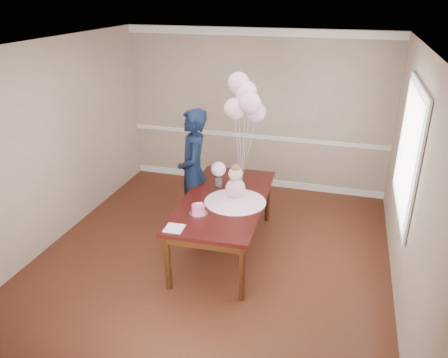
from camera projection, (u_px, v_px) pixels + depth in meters
floor at (212, 258)px, 5.76m from camera, size 4.50×5.00×0.00m
ceiling at (209, 46)px, 4.67m from camera, size 4.50×5.00×0.02m
wall_back at (256, 111)px, 7.41m from camera, size 4.50×0.02×2.70m
wall_front at (101, 291)px, 3.02m from camera, size 4.50×0.02×2.70m
wall_left at (49, 146)px, 5.79m from camera, size 0.02×5.00×2.70m
wall_right at (412, 185)px, 4.64m from camera, size 0.02×5.00×2.70m
chair_rail_trim at (255, 136)px, 7.59m from camera, size 4.50×0.02×0.07m
crown_molding at (258, 32)px, 6.89m from camera, size 4.50×0.02×0.12m
baseboard_trim at (253, 181)px, 7.92m from camera, size 4.50×0.02×0.12m
window_frame at (409, 151)px, 5.01m from camera, size 0.02×1.66×1.56m
window_blinds at (407, 151)px, 5.01m from camera, size 0.01×1.50×1.40m
dining_table_top at (224, 200)px, 5.64m from camera, size 1.12×2.12×0.05m
table_apron at (224, 206)px, 5.67m from camera, size 1.01×2.01×0.10m
table_leg_fl at (168, 262)px, 5.04m from camera, size 0.08×0.08×0.73m
table_leg_fr at (242, 273)px, 4.85m from camera, size 0.08×0.08×0.73m
table_leg_bl at (212, 193)px, 6.74m from camera, size 0.08×0.08×0.73m
table_leg_br at (268, 199)px, 6.55m from camera, size 0.08×0.08×0.73m
baby_skirt at (235, 198)px, 5.53m from camera, size 0.82×0.82×0.10m
baby_torso at (235, 188)px, 5.47m from camera, size 0.25×0.25×0.25m
baby_head at (235, 174)px, 5.39m from camera, size 0.18×0.18×0.18m
baby_hair at (236, 169)px, 5.37m from camera, size 0.12×0.12×0.12m
cake_platter at (198, 213)px, 5.26m from camera, size 0.24×0.24×0.01m
birthday_cake at (198, 209)px, 5.24m from camera, size 0.16×0.16×0.10m
cake_flower_a at (198, 204)px, 5.21m from camera, size 0.03×0.03×0.03m
cake_flower_b at (201, 203)px, 5.22m from camera, size 0.03×0.03×0.03m
rose_vase_near at (219, 182)px, 5.91m from camera, size 0.11×0.11×0.17m
roses_near at (219, 169)px, 5.83m from camera, size 0.20×0.20×0.20m
napkin at (174, 228)px, 4.92m from camera, size 0.22×0.22×0.01m
balloon_weight at (241, 181)px, 6.11m from camera, size 0.04×0.04×0.02m
balloon_a at (235, 109)px, 5.72m from camera, size 0.29×0.29×0.29m
balloon_b at (250, 103)px, 5.59m from camera, size 0.29×0.29×0.29m
balloon_c at (246, 92)px, 5.70m from camera, size 0.29×0.29×0.29m
balloon_d at (239, 83)px, 5.70m from camera, size 0.29×0.29×0.29m
balloon_e at (255, 112)px, 5.76m from camera, size 0.29×0.29×0.29m
balloon_ribbon_a at (238, 151)px, 5.95m from camera, size 0.10×0.01×0.87m
balloon_ribbon_b at (245, 149)px, 5.88m from camera, size 0.11×0.05×0.97m
balloon_ribbon_c at (243, 143)px, 5.94m from camera, size 0.02×0.10×1.08m
balloon_ribbon_d at (240, 139)px, 5.94m from camera, size 0.09×0.10×1.18m
balloon_ribbon_e at (248, 153)px, 5.96m from camera, size 0.14×0.08×0.81m
dining_chair_seat at (212, 193)px, 6.53m from camera, size 0.52×0.52×0.05m
chair_leg_fl at (198, 212)px, 6.48m from camera, size 0.05×0.05×0.44m
chair_leg_fr at (223, 213)px, 6.45m from camera, size 0.05×0.05×0.44m
chair_leg_bl at (202, 201)px, 6.81m from camera, size 0.05×0.05×0.44m
chair_leg_br at (225, 202)px, 6.78m from camera, size 0.05×0.05×0.44m
chair_back_post_l at (196, 179)px, 6.27m from camera, size 0.05×0.05×0.57m
chair_back_post_r at (200, 169)px, 6.60m from camera, size 0.05×0.05×0.57m
chair_slat_low at (198, 182)px, 6.48m from camera, size 0.11×0.41×0.05m
chair_slat_mid at (198, 172)px, 6.42m from camera, size 0.11×0.41×0.05m
chair_slat_top at (197, 161)px, 6.35m from camera, size 0.11×0.41×0.05m
woman at (193, 172)px, 6.10m from camera, size 0.65×0.77×1.81m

